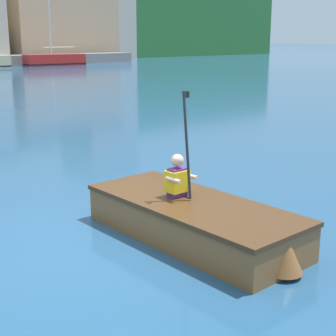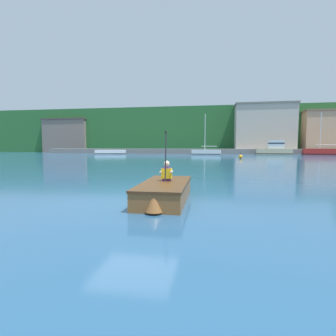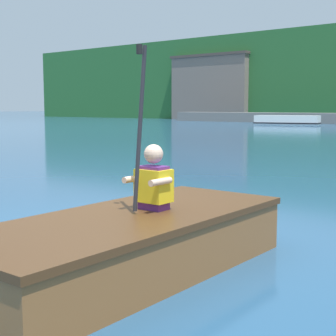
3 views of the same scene
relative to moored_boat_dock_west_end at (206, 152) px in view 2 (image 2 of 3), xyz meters
name	(u,v)px [view 2 (image 2 of 3)]	position (x,y,z in m)	size (l,w,h in m)	color
ground_plane	(134,195)	(-1.39, -34.91, -0.40)	(300.00, 300.00, 0.00)	navy
shoreline_ridge	(203,132)	(-1.39, 20.64, 4.31)	(120.00, 20.00, 9.41)	#28602D
waterfront_warehouse_left	(76,136)	(-30.99, 15.42, 3.31)	(10.29, 11.56, 7.40)	#75665B
waterfront_office_block_center	(261,130)	(10.38, 11.67, 4.19)	(10.79, 11.14, 9.16)	#B2A899
waterfront_apartment_right	(329,133)	(23.07, 12.76, 3.54)	(11.73, 10.87, 7.85)	tan
marina_dock	(199,151)	(-1.39, 5.15, 0.05)	(58.31, 2.40, 0.90)	slate
moored_boat_dock_west_end	(206,152)	(0.00, 0.00, 0.00)	(4.72, 1.94, 6.54)	white
moored_boat_dock_west_inner	(321,152)	(18.01, 2.29, 0.09)	(5.52, 2.32, 6.70)	red
moored_boat_dock_center_near	(274,149)	(10.93, 2.37, 0.48)	(5.66, 2.29, 2.36)	#CCB789
moored_boat_dock_center_far	(111,152)	(-16.23, 0.09, -0.06)	(5.37, 2.79, 0.74)	white
rowboat_foreground	(165,190)	(-0.31, -35.58, -0.12)	(1.27, 3.22, 0.51)	brown
person_paddler	(167,171)	(-0.32, -35.23, 0.38)	(0.36, 0.38, 1.41)	#592672
channel_buoy	(241,157)	(4.22, -11.34, -0.18)	(0.44, 0.44, 0.72)	orange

